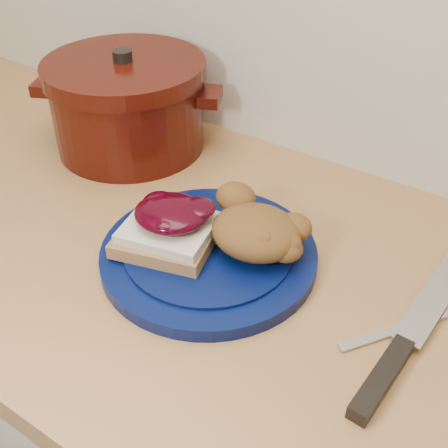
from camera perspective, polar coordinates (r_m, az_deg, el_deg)
The scene contains 7 objects.
plate at distance 0.72m, azimuth -1.55°, elevation -3.13°, with size 0.28×0.28×0.02m, color #040E3D.
sandwich at distance 0.70m, azimuth -5.65°, elevation -0.22°, with size 0.14×0.13×0.06m.
stuffing_mound at distance 0.69m, azimuth 3.28°, elevation -0.84°, with size 0.11×0.10×0.06m, color brown.
chef_knife at distance 0.63m, azimuth 17.31°, elevation -12.36°, with size 0.05×0.31×0.02m.
butter_knife at distance 0.67m, azimuth 17.52°, elevation -10.02°, with size 0.16×0.01×0.00m, color silver.
dutch_oven at distance 0.95m, azimuth -9.73°, elevation 11.89°, with size 0.34×0.34×0.17m.
pepper_grinder at distance 0.99m, azimuth -9.57°, elevation 12.84°, with size 0.08×0.08×0.14m.
Camera 1 is at (0.33, 1.05, 1.38)m, focal length 45.00 mm.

